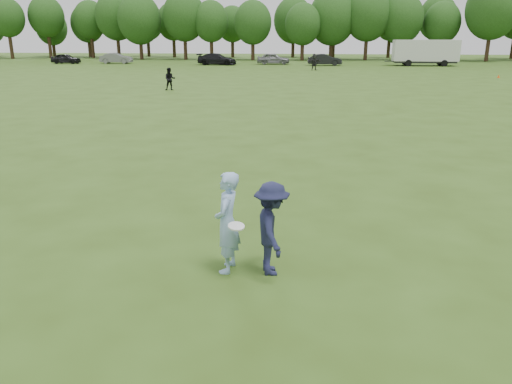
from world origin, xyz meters
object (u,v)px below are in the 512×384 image
player_far_a (170,79)px  car_f (325,60)px  car_a (66,59)px  cargo_trailer (425,51)px  car_e (273,59)px  car_b (116,58)px  field_cone (499,76)px  player_far_d (314,62)px  defender (272,229)px  thrower (227,222)px  car_d (217,59)px

player_far_a → car_f: size_ratio=0.36×
car_a → cargo_trailer: 48.01m
player_far_a → car_e: player_far_a is taller
car_b → field_cone: bearing=-117.8°
player_far_d → field_cone: (17.02, -8.54, -0.76)m
defender → car_e: 61.36m
car_f → field_cone: car_f is taller
car_a → player_far_a: bearing=-141.4°
car_f → car_e: bearing=73.6°
field_cone → car_a: bearing=160.5°
thrower → car_e: thrower is taller
car_f → field_cone: 23.61m
player_far_a → field_cone: 30.60m
player_far_d → car_d: 15.50m
thrower → field_cone: (18.41, 41.79, -0.72)m
player_far_a → car_f: (11.63, 31.43, -0.07)m
car_a → field_cone: 54.07m
car_a → car_f: car_f is taller
player_far_d → defender: bearing=-113.0°
player_far_a → thrower: bearing=-84.6°
thrower → cargo_trailer: cargo_trailer is taller
defender → cargo_trailer: (14.68, 60.29, 0.98)m
car_b → defender: bearing=-160.9°
player_far_a → car_a: 39.64m
car_b → car_e: 21.72m
car_b → car_f: car_f is taller
car_d → car_f: (14.08, 0.28, -0.02)m
thrower → field_cone: bearing=160.0°
car_d → cargo_trailer: (26.77, 1.12, 1.03)m
thrower → car_b: 66.04m
car_a → cargo_trailer: cargo_trailer is taller
thrower → car_b: (-25.78, 60.80, -0.15)m
car_e → car_f: 7.01m
defender → player_far_a: 29.63m
defender → player_far_d: size_ratio=0.88×
car_b → field_cone: size_ratio=14.43×
thrower → car_d: size_ratio=0.34×
car_a → car_f: bearing=-88.7°
player_far_a → player_far_d: 24.59m
player_far_a → field_cone: player_far_a is taller
player_far_a → field_cone: size_ratio=5.29×
thrower → cargo_trailer: (15.42, 60.27, 0.91)m
player_far_a → car_a: player_far_a is taller
thrower → car_b: size_ratio=0.40×
player_far_d → car_e: size_ratio=0.41×
cargo_trailer → defender: bearing=-103.7°
car_a → car_e: (28.51, 1.36, 0.07)m
cargo_trailer → player_far_d: bearing=-144.7°
defender → car_b: size_ratio=0.37×
player_far_d → cargo_trailer: bearing=13.0°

